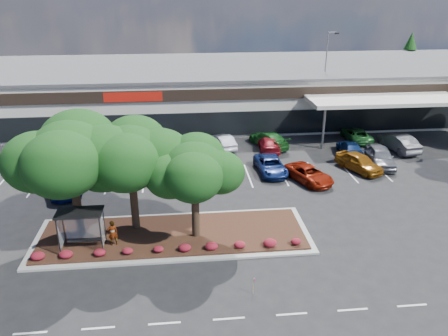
{
  "coord_description": "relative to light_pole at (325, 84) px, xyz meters",
  "views": [
    {
      "loc": [
        -1.2,
        -21.07,
        15.38
      ],
      "look_at": [
        1.91,
        9.26,
        2.6
      ],
      "focal_mm": 35.0,
      "sensor_mm": 36.0,
      "label": 1
    }
  ],
  "objects": [
    {
      "name": "ground",
      "position": [
        -15.63,
        -28.02,
        -4.76
      ],
      "size": [
        160.0,
        160.0,
        0.0
      ],
      "primitive_type": "plane",
      "color": "black",
      "rests_on": "ground"
    },
    {
      "name": "retail_store",
      "position": [
        -15.57,
        5.89,
        -1.61
      ],
      "size": [
        80.4,
        25.2,
        6.25
      ],
      "color": "beige",
      "rests_on": "ground"
    },
    {
      "name": "landscape_island",
      "position": [
        -17.63,
        -24.02,
        -4.64
      ],
      "size": [
        18.0,
        6.0,
        0.26
      ],
      "color": "#A6A5A0",
      "rests_on": "ground"
    },
    {
      "name": "lane_markings",
      "position": [
        -15.77,
        -17.59,
        -4.76
      ],
      "size": [
        33.12,
        20.06,
        0.01
      ],
      "color": "silver",
      "rests_on": "ground"
    },
    {
      "name": "shrub_row",
      "position": [
        -17.63,
        -26.12,
        -4.25
      ],
      "size": [
        17.0,
        0.8,
        0.5
      ],
      "primitive_type": null,
      "color": "maroon",
      "rests_on": "landscape_island"
    },
    {
      "name": "bus_shelter",
      "position": [
        -23.13,
        -25.07,
        -2.46
      ],
      "size": [
        2.75,
        1.55,
        2.59
      ],
      "color": "black",
      "rests_on": "landscape_island"
    },
    {
      "name": "island_tree_west",
      "position": [
        -23.63,
        -23.52,
        -0.56
      ],
      "size": [
        7.2,
        7.2,
        7.89
      ],
      "primitive_type": null,
      "color": "#103310",
      "rests_on": "landscape_island"
    },
    {
      "name": "island_tree_mid",
      "position": [
        -20.13,
        -22.82,
        -0.84
      ],
      "size": [
        6.6,
        6.6,
        7.32
      ],
      "primitive_type": null,
      "color": "#103310",
      "rests_on": "landscape_island"
    },
    {
      "name": "island_tree_east",
      "position": [
        -16.13,
        -24.32,
        -1.25
      ],
      "size": [
        5.8,
        5.8,
        6.5
      ],
      "primitive_type": null,
      "color": "#103310",
      "rests_on": "landscape_island"
    },
    {
      "name": "conifer_north_east",
      "position": [
        18.37,
        15.98,
        -0.26
      ],
      "size": [
        3.96,
        3.96,
        9.0
      ],
      "primitive_type": "cone",
      "color": "#103310",
      "rests_on": "ground"
    },
    {
      "name": "person_waiting",
      "position": [
        -21.36,
        -24.94,
        -3.66
      ],
      "size": [
        0.7,
        0.54,
        1.7
      ],
      "primitive_type": "imported",
      "rotation": [
        0.0,
        0.0,
        3.38
      ],
      "color": "#594C47",
      "rests_on": "landscape_island"
    },
    {
      "name": "light_pole",
      "position": [
        0.0,
        0.0,
        0.0
      ],
      "size": [
        1.43,
        0.58,
        10.69
      ],
      "rotation": [
        0.0,
        0.0,
        0.16
      ],
      "color": "#A6A5A0",
      "rests_on": "ground"
    },
    {
      "name": "survey_stake",
      "position": [
        -13.3,
        -30.24,
        -4.13
      ],
      "size": [
        0.07,
        0.14,
        0.99
      ],
      "color": "tan",
      "rests_on": "ground"
    },
    {
      "name": "car_0",
      "position": [
        -29.2,
        -12.98,
        -4.03
      ],
      "size": [
        3.55,
        5.69,
        1.47
      ],
      "primitive_type": "imported",
      "rotation": [
        0.0,
        0.0,
        0.22
      ],
      "color": "#9CA3A7",
      "rests_on": "ground"
    },
    {
      "name": "car_1",
      "position": [
        -26.54,
        -16.34,
        -4.06
      ],
      "size": [
        4.25,
        5.59,
        1.41
      ],
      "primitive_type": "imported",
      "rotation": [
        0.0,
        0.0,
        0.43
      ],
      "color": "navy",
      "rests_on": "ground"
    },
    {
      "name": "car_2",
      "position": [
        -22.64,
        -13.12,
        -4.1
      ],
      "size": [
        3.38,
        4.92,
        1.32
      ],
      "primitive_type": "imported",
      "rotation": [
        0.0,
        0.0,
        0.37
      ],
      "color": "maroon",
      "rests_on": "ground"
    },
    {
      "name": "car_3",
      "position": [
        -19.9,
        -13.19,
        -3.94
      ],
      "size": [
        3.68,
        5.29,
        1.65
      ],
      "primitive_type": "imported",
      "rotation": [
        0.0,
        0.0,
        -0.43
      ],
      "color": "navy",
      "rests_on": "ground"
    },
    {
      "name": "car_4",
      "position": [
        -13.72,
        -12.81,
        -3.97
      ],
      "size": [
        2.92,
        5.73,
        1.59
      ],
      "primitive_type": "imported",
      "rotation": [
        0.0,
        0.0,
        0.13
      ],
      "color": "#983111",
      "rests_on": "ground"
    },
    {
      "name": "car_5",
      "position": [
        -6.25,
        -16.22,
        -4.1
      ],
      "size": [
        3.95,
        5.27,
        1.33
      ],
      "primitive_type": "imported",
      "rotation": [
        0.0,
        0.0,
        0.42
      ],
      "color": "maroon",
      "rests_on": "ground"
    },
    {
      "name": "car_6",
      "position": [
        -9.09,
        -14.04,
        -4.08
      ],
      "size": [
        2.52,
        5.04,
        1.37
      ],
      "primitive_type": "imported",
      "rotation": [
        0.0,
        0.0,
        0.05
      ],
      "color": "navy",
      "rests_on": "ground"
    },
    {
      "name": "car_7",
      "position": [
        1.31,
        -13.35,
        -3.91
      ],
      "size": [
        2.86,
        5.31,
        1.72
      ],
      "primitive_type": "imported",
      "rotation": [
        0.0,
        0.0,
        -0.17
      ],
      "color": "slate",
      "rests_on": "ground"
    },
    {
      "name": "car_8",
      "position": [
        -1.11,
        -14.34,
        -3.97
      ],
      "size": [
        3.64,
        5.01,
        1.59
      ],
      "primitive_type": "imported",
      "rotation": [
        0.0,
        0.0,
        0.43
      ],
      "color": "brown",
      "rests_on": "ground"
    },
    {
      "name": "car_9",
      "position": [
        -26.74,
        -8.0,
        -4.08
      ],
      "size": [
        1.85,
        4.11,
        1.37
      ],
      "primitive_type": "imported",
      "rotation": [
        0.0,
        0.0,
        3.08
      ],
      "color": "maroon",
      "rests_on": "ground"
    },
    {
      "name": "car_10",
      "position": [
        -21.89,
        -8.98,
        -4.1
      ],
      "size": [
        2.69,
        4.3,
        1.34
      ],
      "primitive_type": "imported",
      "rotation": [
        0.0,
        0.0,
        3.48
      ],
      "color": "#4C4E53",
      "rests_on": "ground"
    },
    {
      "name": "car_11",
      "position": [
        -16.35,
        -9.74,
        -4.01
      ],
      "size": [
        3.93,
        5.88,
        1.5
      ],
      "primitive_type": "imported",
      "rotation": [
        0.0,
        0.0,
        2.85
      ],
      "color": "slate",
      "rests_on": "ground"
    },
    {
      "name": "car_12",
      "position": [
        -12.67,
        -7.31,
        -4.05
      ],
      "size": [
        2.61,
        4.59,
        1.43
      ],
      "primitive_type": "imported",
      "rotation": [
        0.0,
        0.0,
        3.41
      ],
      "color": "silver",
      "rests_on": "ground"
    },
    {
      "name": "car_13",
      "position": [
        -8.16,
        -8.49,
        -4.06
      ],
      "size": [
        2.24,
        4.94,
        1.4
      ],
      "primitive_type": "imported",
      "rotation": [
        0.0,
        0.0,
        3.08
      ],
      "color": "maroon",
      "rests_on": "ground"
    },
    {
      "name": "car_14",
      "position": [
        -7.94,
        -7.3,
        -3.99
      ],
      "size": [
        3.97,
        5.75,
        1.55
      ],
      "primitive_type": "imported",
      "rotation": [
        0.0,
        0.0,
        3.52
      ],
      "color": "#16511A",
      "rests_on": "ground"
    },
    {
      "name": "car_15",
      "position": [
        -0.47,
        -10.5,
        -4.09
      ],
      "size": [
        2.41,
        4.84,
        1.35
      ],
      "primitive_type": "imported",
      "rotation": [
        0.0,
        0.0,
        3.03
      ],
      "color": "navy",
      "rests_on": "ground"
    },
    {
      "name": "car_16",
      "position": [
        1.73,
        -6.47,
        -4.07
      ],
      "size": [
        2.51,
        5.1,
        1.39
      ],
      "primitive_type": "imported",
      "rotation": [
        0.0,
        0.0,
        3.1
      ],
      "color": "#1C5725",
      "rests_on": "ground"
    },
    {
      "name": "car_17",
      "position": [
        4.83,
        -9.76,
        -3.92
      ],
      "size": [
        2.54,
        5.31,
        1.68
      ],
      "primitive_type": "imported",
      "rotation": [
        0.0,
        0.0,
        3.29
      ],
      "color": "#504F55",
      "rests_on": "ground"
    }
  ]
}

